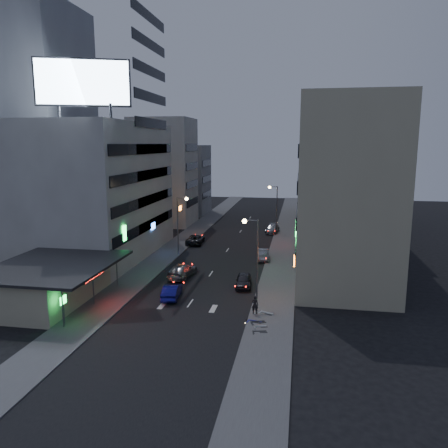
% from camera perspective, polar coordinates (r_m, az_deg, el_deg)
% --- Properties ---
extents(ground, '(180.00, 180.00, 0.00)m').
position_cam_1_polar(ground, '(39.61, -5.91, -12.29)').
color(ground, black).
rests_on(ground, ground).
extents(sidewalk_left, '(4.00, 120.00, 0.12)m').
position_cam_1_polar(sidewalk_left, '(69.29, -5.53, -2.30)').
color(sidewalk_left, '#4C4C4F').
rests_on(sidewalk_left, ground).
extents(sidewalk_right, '(4.00, 120.00, 0.12)m').
position_cam_1_polar(sidewalk_right, '(66.89, 7.82, -2.81)').
color(sidewalk_right, '#4C4C4F').
rests_on(sidewalk_right, ground).
extents(food_court, '(11.00, 13.00, 3.88)m').
position_cam_1_polar(food_court, '(46.19, -22.21, -7.07)').
color(food_court, '#B1AB8A').
rests_on(food_court, ground).
extents(white_building, '(14.00, 24.00, 18.00)m').
position_cam_1_polar(white_building, '(61.77, -16.28, 4.19)').
color(white_building, '#BBBBB6').
rests_on(white_building, ground).
extents(grey_tower, '(10.00, 14.00, 34.00)m').
position_cam_1_polar(grey_tower, '(68.49, -22.40, 11.11)').
color(grey_tower, gray).
rests_on(grey_tower, ground).
extents(shophouse_near, '(10.00, 11.00, 20.00)m').
position_cam_1_polar(shophouse_near, '(46.15, 15.88, 3.49)').
color(shophouse_near, '#B1AB8A').
rests_on(shophouse_near, ground).
extents(shophouse_mid, '(11.00, 12.00, 16.00)m').
position_cam_1_polar(shophouse_mid, '(57.80, 15.15, 2.85)').
color(shophouse_mid, tan).
rests_on(shophouse_mid, ground).
extents(shophouse_far, '(10.00, 14.00, 22.00)m').
position_cam_1_polar(shophouse_far, '(70.40, 13.94, 6.65)').
color(shophouse_far, '#B1AB8A').
rests_on(shophouse_far, ground).
extents(far_left_a, '(11.00, 10.00, 20.00)m').
position_cam_1_polar(far_left_a, '(84.29, -7.87, 6.74)').
color(far_left_a, '#BBBBB6').
rests_on(far_left_a, ground).
extents(far_left_b, '(12.00, 10.00, 15.00)m').
position_cam_1_polar(far_left_b, '(97.03, -5.77, 5.78)').
color(far_left_b, gray).
rests_on(far_left_b, ground).
extents(far_right_a, '(11.00, 12.00, 18.00)m').
position_cam_1_polar(far_right_a, '(85.50, 13.56, 5.93)').
color(far_right_a, tan).
rests_on(far_right_a, ground).
extents(far_right_b, '(12.00, 12.00, 24.00)m').
position_cam_1_polar(far_right_b, '(99.33, 13.44, 8.26)').
color(far_right_b, '#B1AB8A').
rests_on(far_right_b, ground).
extents(billboard, '(9.52, 3.75, 6.20)m').
position_cam_1_polar(billboard, '(51.10, -17.95, 17.14)').
color(billboard, '#595B60').
rests_on(billboard, white_building).
extents(street_lamp_right_near, '(1.60, 0.44, 8.02)m').
position_cam_1_polar(street_lamp_right_near, '(42.49, 3.88, -3.06)').
color(street_lamp_right_near, '#595B60').
rests_on(street_lamp_right_near, sidewalk_right).
extents(street_lamp_left, '(1.60, 0.44, 8.02)m').
position_cam_1_polar(street_lamp_left, '(60.15, -5.72, 0.90)').
color(street_lamp_left, '#595B60').
rests_on(street_lamp_left, sidewalk_left).
extents(street_lamp_right_far, '(1.60, 0.44, 8.02)m').
position_cam_1_polar(street_lamp_right_far, '(75.87, 6.63, 2.86)').
color(street_lamp_right_far, '#595B60').
rests_on(street_lamp_right_far, sidewalk_right).
extents(parked_car_right_near, '(2.00, 4.24, 1.40)m').
position_cam_1_polar(parked_car_right_near, '(47.60, 2.57, -7.40)').
color(parked_car_right_near, '#29292E').
rests_on(parked_car_right_near, ground).
extents(parked_car_right_mid, '(1.83, 4.27, 1.37)m').
position_cam_1_polar(parked_car_right_mid, '(58.56, 5.15, -4.03)').
color(parked_car_right_mid, gray).
rests_on(parked_car_right_mid, ground).
extents(parked_car_left, '(2.68, 5.26, 1.42)m').
position_cam_1_polar(parked_car_left, '(67.77, -3.77, -2.00)').
color(parked_car_left, '#25262A').
rests_on(parked_car_left, ground).
extents(parked_car_right_far, '(2.46, 5.18, 1.46)m').
position_cam_1_polar(parked_car_right_far, '(76.45, 6.32, -0.60)').
color(parked_car_right_far, gray).
rests_on(parked_car_right_far, ground).
extents(road_car_blue, '(1.96, 4.44, 1.42)m').
position_cam_1_polar(road_car_blue, '(44.55, -6.84, -8.71)').
color(road_car_blue, navy).
rests_on(road_car_blue, ground).
extents(road_car_silver, '(2.78, 5.60, 1.57)m').
position_cam_1_polar(road_car_silver, '(51.13, -5.52, -6.07)').
color(road_car_silver, '#9BA0A3').
rests_on(road_car_silver, ground).
extents(person, '(0.64, 0.44, 1.70)m').
position_cam_1_polar(person, '(40.08, 4.06, -10.48)').
color(person, black).
rests_on(person, sidewalk_right).
extents(scooter_black_a, '(0.93, 1.84, 1.08)m').
position_cam_1_polar(scooter_black_a, '(36.93, 5.59, -12.91)').
color(scooter_black_a, black).
rests_on(scooter_black_a, sidewalk_right).
extents(scooter_silver_a, '(1.03, 1.76, 1.02)m').
position_cam_1_polar(scooter_silver_a, '(37.92, 5.58, -12.31)').
color(scooter_silver_a, '#AEAFB6').
rests_on(scooter_silver_a, sidewalk_right).
extents(scooter_blue, '(1.00, 1.96, 1.15)m').
position_cam_1_polar(scooter_blue, '(38.58, 5.06, -11.80)').
color(scooter_blue, navy).
rests_on(scooter_blue, sidewalk_right).
extents(scooter_black_b, '(1.29, 2.02, 1.17)m').
position_cam_1_polar(scooter_black_b, '(38.80, 5.31, -11.64)').
color(scooter_black_b, black).
rests_on(scooter_black_b, sidewalk_right).
extents(scooter_silver_b, '(1.36, 2.00, 1.17)m').
position_cam_1_polar(scooter_silver_b, '(40.32, 6.54, -10.81)').
color(scooter_silver_b, '#AFB3B7').
rests_on(scooter_silver_b, sidewalk_right).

